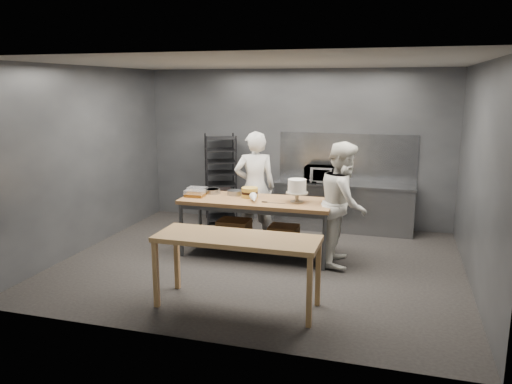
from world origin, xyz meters
TOP-DOWN VIEW (x-y plane):
  - ground at (0.00, 0.00)m, footprint 6.00×6.00m
  - back_wall at (0.00, 2.50)m, footprint 6.00×0.04m
  - work_table at (-0.17, 0.34)m, footprint 2.40×0.90m
  - near_counter at (0.14, -1.56)m, footprint 2.00×0.70m
  - back_counter at (1.00, 2.18)m, footprint 2.60×0.60m
  - splashback_panel at (1.00, 2.48)m, footprint 2.60×0.02m
  - speed_rack at (-1.42, 2.10)m, footprint 0.81×0.84m
  - chef_behind at (-0.39, 1.02)m, footprint 0.82×0.68m
  - chef_right at (1.19, 0.36)m, footprint 0.76×0.95m
  - microwave at (0.54, 2.18)m, footprint 0.54×0.37m
  - frosted_cake_stand at (0.49, 0.33)m, footprint 0.34×0.34m
  - layer_cake at (-0.31, 0.46)m, footprint 0.26×0.26m
  - cake_pans at (-0.96, 0.56)m, footprint 0.87×0.30m
  - piping_bag at (-0.15, 0.13)m, footprint 0.24×0.40m
  - offset_spatula at (0.10, 0.18)m, footprint 0.36×0.02m
  - pastry_clamshells at (-1.20, 0.36)m, footprint 0.36×0.43m

SIDE VIEW (x-z plane):
  - ground at x=0.00m, z-range 0.00..0.00m
  - back_counter at x=1.00m, z-range 0.00..0.90m
  - work_table at x=-0.17m, z-range 0.11..1.03m
  - near_counter at x=0.14m, z-range 0.36..1.26m
  - speed_rack at x=-1.42m, z-range -0.02..1.73m
  - offset_spatula at x=0.10m, z-range 0.92..0.93m
  - chef_right at x=1.19m, z-range 0.00..1.88m
  - cake_pans at x=-0.96m, z-range 0.92..0.99m
  - chef_behind at x=-0.39m, z-range 0.00..1.93m
  - pastry_clamshells at x=-1.20m, z-range 0.92..1.03m
  - piping_bag at x=-0.15m, z-range 0.92..1.04m
  - layer_cake at x=-0.31m, z-range 0.92..1.08m
  - microwave at x=0.54m, z-range 0.90..1.20m
  - frosted_cake_stand at x=0.49m, z-range 0.97..1.33m
  - splashback_panel at x=1.00m, z-range 0.90..1.80m
  - back_wall at x=0.00m, z-range 0.00..3.00m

